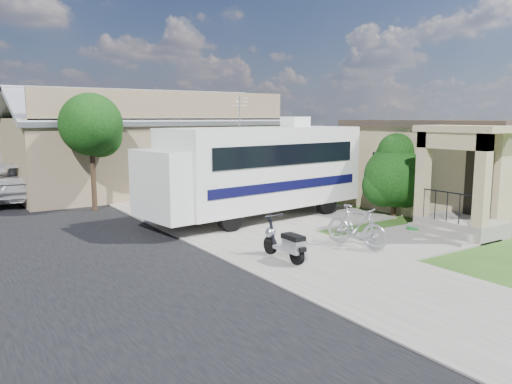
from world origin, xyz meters
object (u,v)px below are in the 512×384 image
bicycle (356,228)px  garden_hose (413,231)px  shrub (395,174)px  pickup_truck (13,182)px  scooter (286,244)px  motorhome (256,168)px

bicycle → garden_hose: size_ratio=4.86×
bicycle → garden_hose: (2.76, 0.28, -0.49)m
shrub → bicycle: (-4.63, -2.72, -0.99)m
pickup_truck → garden_hose: bearing=129.9°
shrub → pickup_truck: bearing=134.8°
shrub → scooter: bearing=-159.0°
motorhome → pickup_truck: size_ratio=1.45×
motorhome → scooter: motorhome is taller
motorhome → shrub: (4.64, -2.31, -0.28)m
shrub → bicycle: size_ratio=1.59×
scooter → pickup_truck: (-4.35, 14.21, 0.34)m
scooter → bicycle: size_ratio=0.86×
scooter → garden_hose: (5.19, 0.27, -0.40)m
bicycle → garden_hose: bicycle is taller
bicycle → pickup_truck: bearing=104.9°
scooter → shrub: bearing=21.6°
motorhome → garden_hose: bearing=-66.8°
motorhome → pickup_truck: motorhome is taller
shrub → garden_hose: shrub is taller
shrub → garden_hose: size_ratio=7.71×
motorhome → scooter: (-2.41, -5.03, -1.36)m
scooter → garden_hose: bearing=3.5°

